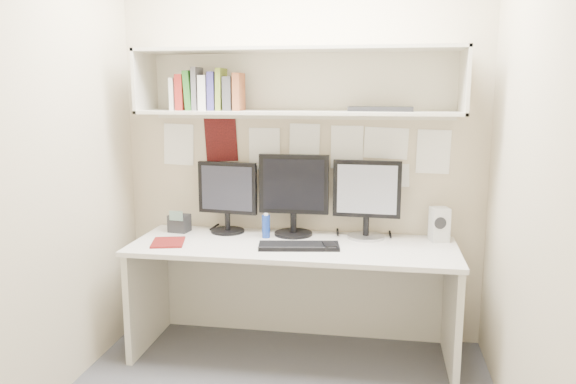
% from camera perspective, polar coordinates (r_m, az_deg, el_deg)
% --- Properties ---
extents(wall_back, '(2.40, 0.02, 2.60)m').
position_cam_1_polar(wall_back, '(3.73, 1.39, 4.66)').
color(wall_back, '#BBAD8F').
rests_on(wall_back, ground).
extents(wall_front, '(2.40, 0.02, 2.60)m').
position_cam_1_polar(wall_front, '(1.79, -7.62, -1.61)').
color(wall_front, '#BBAD8F').
rests_on(wall_front, ground).
extents(wall_left, '(0.02, 2.00, 2.60)m').
position_cam_1_polar(wall_left, '(3.20, -23.19, 2.89)').
color(wall_left, '#BBAD8F').
rests_on(wall_left, ground).
extents(wall_right, '(0.02, 2.00, 2.60)m').
position_cam_1_polar(wall_right, '(2.78, 23.55, 1.88)').
color(wall_right, '#BBAD8F').
rests_on(wall_right, ground).
extents(desk, '(2.00, 0.70, 0.73)m').
position_cam_1_polar(desk, '(3.60, 0.53, -10.84)').
color(desk, beige).
rests_on(desk, floor).
extents(overhead_hutch, '(2.00, 0.38, 0.40)m').
position_cam_1_polar(overhead_hutch, '(3.57, 1.10, 11.17)').
color(overhead_hutch, beige).
rests_on(overhead_hutch, wall_back).
extents(pinned_papers, '(1.92, 0.01, 0.48)m').
position_cam_1_polar(pinned_papers, '(3.72, 1.37, 3.89)').
color(pinned_papers, white).
rests_on(pinned_papers, wall_back).
extents(monitor_left, '(0.41, 0.22, 0.47)m').
position_cam_1_polar(monitor_left, '(3.74, -6.17, -0.23)').
color(monitor_left, black).
rests_on(monitor_left, desk).
extents(monitor_center, '(0.45, 0.25, 0.53)m').
position_cam_1_polar(monitor_center, '(3.64, 0.58, -0.03)').
color(monitor_center, black).
rests_on(monitor_center, desk).
extents(monitor_right, '(0.43, 0.24, 0.50)m').
position_cam_1_polar(monitor_right, '(3.60, 8.00, -0.45)').
color(monitor_right, '#A5A5AA').
rests_on(monitor_right, desk).
extents(keyboard, '(0.50, 0.24, 0.02)m').
position_cam_1_polar(keyboard, '(3.39, 1.11, -5.51)').
color(keyboard, black).
rests_on(keyboard, desk).
extents(mouse, '(0.10, 0.13, 0.04)m').
position_cam_1_polar(mouse, '(3.37, 4.24, -5.53)').
color(mouse, black).
rests_on(mouse, desk).
extents(speaker, '(0.13, 0.13, 0.21)m').
position_cam_1_polar(speaker, '(3.65, 15.12, -3.19)').
color(speaker, '#BCBCB7').
rests_on(speaker, desk).
extents(blue_bottle, '(0.05, 0.05, 0.16)m').
position_cam_1_polar(blue_bottle, '(3.61, -2.25, -3.48)').
color(blue_bottle, navy).
rests_on(blue_bottle, desk).
extents(maroon_notebook, '(0.24, 0.27, 0.01)m').
position_cam_1_polar(maroon_notebook, '(3.57, -12.09, -5.02)').
color(maroon_notebook, '#5F1110').
rests_on(maroon_notebook, desk).
extents(desk_phone, '(0.14, 0.13, 0.15)m').
position_cam_1_polar(desk_phone, '(3.83, -10.98, -3.10)').
color(desk_phone, black).
rests_on(desk_phone, desk).
extents(book_stack, '(0.45, 0.17, 0.27)m').
position_cam_1_polar(book_stack, '(3.64, -8.15, 10.05)').
color(book_stack, silver).
rests_on(book_stack, overhead_hutch).
extents(hutch_tray, '(0.40, 0.16, 0.03)m').
position_cam_1_polar(hutch_tray, '(3.50, 9.39, 8.33)').
color(hutch_tray, black).
rests_on(hutch_tray, overhead_hutch).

